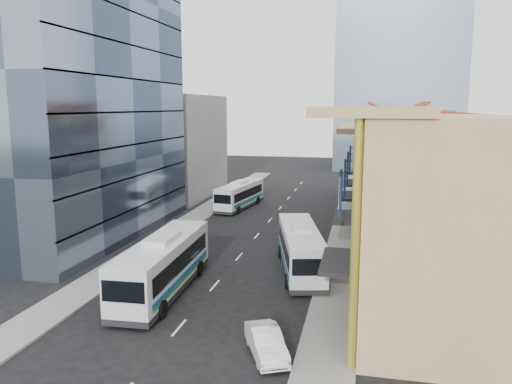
% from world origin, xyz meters
% --- Properties ---
extents(ground, '(200.00, 200.00, 0.00)m').
position_xyz_m(ground, '(0.00, 0.00, 0.00)').
color(ground, black).
rests_on(ground, ground).
extents(sidewalk_right, '(3.00, 90.00, 0.15)m').
position_xyz_m(sidewalk_right, '(8.50, 22.00, 0.07)').
color(sidewalk_right, slate).
rests_on(sidewalk_right, ground).
extents(sidewalk_left, '(3.00, 90.00, 0.15)m').
position_xyz_m(sidewalk_left, '(-8.50, 22.00, 0.07)').
color(sidewalk_left, slate).
rests_on(sidewalk_left, ground).
extents(shophouse_tan, '(8.00, 14.00, 12.00)m').
position_xyz_m(shophouse_tan, '(14.00, 5.00, 6.00)').
color(shophouse_tan, tan).
rests_on(shophouse_tan, ground).
extents(shophouse_red, '(8.00, 10.00, 12.00)m').
position_xyz_m(shophouse_red, '(14.00, 17.00, 6.00)').
color(shophouse_red, maroon).
rests_on(shophouse_red, ground).
extents(shophouse_cream_near, '(8.00, 9.00, 10.00)m').
position_xyz_m(shophouse_cream_near, '(14.00, 26.50, 5.00)').
color(shophouse_cream_near, beige).
rests_on(shophouse_cream_near, ground).
extents(shophouse_cream_mid, '(8.00, 9.00, 10.00)m').
position_xyz_m(shophouse_cream_mid, '(14.00, 35.50, 5.00)').
color(shophouse_cream_mid, beige).
rests_on(shophouse_cream_mid, ground).
extents(shophouse_cream_far, '(8.00, 12.00, 11.00)m').
position_xyz_m(shophouse_cream_far, '(14.00, 46.00, 5.50)').
color(shophouse_cream_far, beige).
rests_on(shophouse_cream_far, ground).
extents(office_tower, '(12.00, 26.00, 30.00)m').
position_xyz_m(office_tower, '(-17.00, 19.00, 15.00)').
color(office_tower, '#374157').
rests_on(office_tower, ground).
extents(office_block_far, '(10.00, 18.00, 14.00)m').
position_xyz_m(office_block_far, '(-16.00, 42.00, 7.00)').
color(office_block_far, gray).
rests_on(office_block_far, ground).
extents(bus_left_near, '(3.40, 12.59, 4.01)m').
position_xyz_m(bus_left_near, '(-3.02, 6.05, 2.00)').
color(bus_left_near, silver).
rests_on(bus_left_near, ground).
extents(bus_left_far, '(3.98, 10.86, 3.40)m').
position_xyz_m(bus_left_far, '(-4.95, 34.99, 1.70)').
color(bus_left_far, silver).
rests_on(bus_left_far, ground).
extents(bus_right, '(5.26, 11.79, 3.68)m').
position_xyz_m(bus_right, '(5.50, 12.47, 1.84)').
color(bus_right, silver).
rests_on(bus_right, ground).
extents(sedan_right, '(3.11, 4.48, 1.40)m').
position_xyz_m(sedan_right, '(5.50, -1.08, 0.70)').
color(sedan_right, white).
rests_on(sedan_right, ground).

